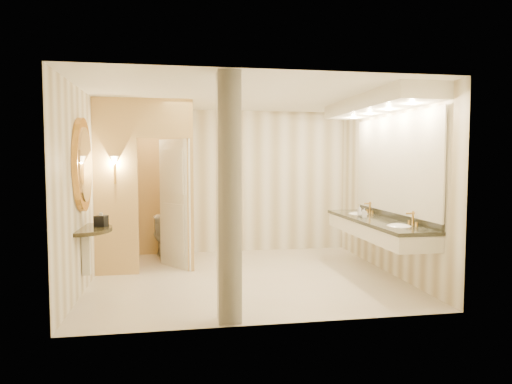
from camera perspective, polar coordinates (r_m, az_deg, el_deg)
The scene contains 16 objects.
floor at distance 6.98m, azimuth -1.29°, elevation -10.60°, with size 4.50×4.50×0.00m, color silver.
ceiling at distance 6.82m, azimuth -1.33°, elevation 11.93°, with size 4.50×4.50×0.00m, color white.
wall_back at distance 8.75m, azimuth -3.22°, elevation 1.31°, with size 4.50×0.02×2.70m, color white.
wall_front at distance 4.80m, azimuth 2.18°, elevation -0.89°, with size 4.50×0.02×2.70m, color white.
wall_left at distance 6.81m, azimuth -20.38°, elevation 0.31°, with size 0.02×4.00×2.70m, color white.
wall_right at distance 7.44m, azimuth 16.11°, elevation 0.69°, with size 0.02×4.00×2.70m, color white.
toilet_closet at distance 7.66m, azimuth -10.79°, elevation 1.13°, with size 1.50×1.55×2.70m.
wall_sconce at distance 7.17m, azimuth -17.26°, elevation 3.60°, with size 0.14×0.14×0.42m.
vanity at distance 7.05m, azimuth 15.18°, elevation 2.81°, with size 0.75×2.80×2.09m.
console_shelf at distance 6.35m, azimuth -20.82°, elevation -0.06°, with size 0.93×0.93×1.92m.
pillar at distance 4.93m, azimuth -3.42°, elevation -0.77°, with size 0.25×0.25×2.70m, color silver.
tissue_box at distance 6.44m, azimuth -18.79°, elevation -3.45°, with size 0.15×0.15×0.15m, color black.
toilet at distance 8.52m, azimuth -11.34°, elevation -5.24°, with size 0.45×0.79×0.81m, color white.
soap_bottle_a at distance 7.24m, azimuth 13.38°, elevation -2.56°, with size 0.06×0.07×0.14m, color beige.
soap_bottle_b at distance 7.28m, azimuth 13.23°, elevation -2.61°, with size 0.09×0.09×0.12m, color silver.
soap_bottle_c at distance 7.37m, azimuth 12.80°, elevation -2.29°, with size 0.07×0.07×0.18m, color #C6B28C.
Camera 1 is at (-0.99, -6.68, 1.76)m, focal length 32.00 mm.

